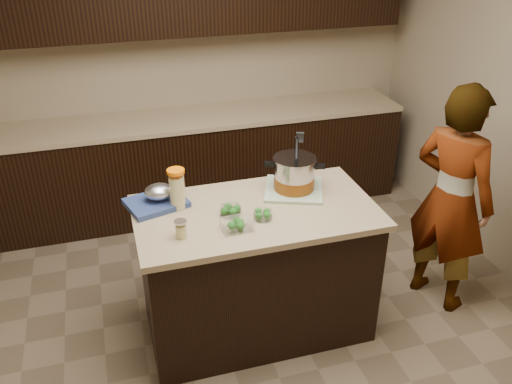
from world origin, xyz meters
TOP-DOWN VIEW (x-y plane):
  - ground_plane at (0.00, 0.00)m, footprint 4.00×4.00m
  - room_shell at (0.00, 0.00)m, footprint 4.04×4.04m
  - back_cabinets at (0.00, 1.74)m, footprint 3.60×0.63m
  - island at (0.00, 0.00)m, footprint 1.46×0.81m
  - dish_towel at (0.30, 0.16)m, footprint 0.47×0.47m
  - stock_pot at (0.30, 0.16)m, footprint 0.36×0.36m
  - lemonade_pitcher at (-0.45, 0.15)m, footprint 0.13×0.13m
  - mason_jar at (-0.48, -0.17)m, footprint 0.08×0.08m
  - broccoli_tub_left at (-0.16, -0.02)m, footprint 0.15×0.15m
  - broccoli_tub_right at (0.01, -0.11)m, footprint 0.14×0.14m
  - broccoli_tub_rect at (-0.17, -0.18)m, footprint 0.18×0.14m
  - blue_tray at (-0.56, 0.22)m, footprint 0.41×0.36m
  - person at (1.33, -0.07)m, footprint 0.58×0.69m

SIDE VIEW (x-z plane):
  - ground_plane at x=0.00m, z-range 0.00..0.00m
  - island at x=0.00m, z-range 0.00..0.90m
  - person at x=1.33m, z-range 0.00..1.60m
  - dish_towel at x=0.30m, z-range 0.90..0.92m
  - broccoli_tub_right at x=0.01m, z-range 0.90..0.95m
  - broccoli_tub_left at x=-0.16m, z-range 0.90..0.96m
  - broccoli_tub_rect at x=-0.17m, z-range 0.90..0.96m
  - back_cabinets at x=0.00m, z-range -0.22..2.10m
  - blue_tray at x=-0.56m, z-range 0.88..1.01m
  - mason_jar at x=-0.48m, z-range 0.89..1.01m
  - stock_pot at x=0.30m, z-range 0.82..1.20m
  - lemonade_pitcher at x=-0.45m, z-range 0.89..1.14m
  - room_shell at x=0.00m, z-range 0.35..3.07m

